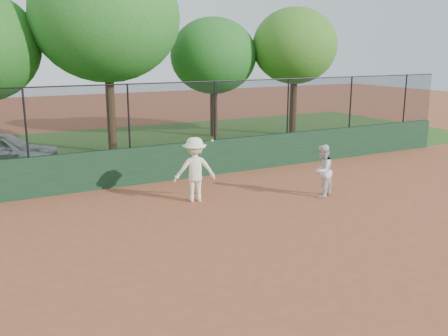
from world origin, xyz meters
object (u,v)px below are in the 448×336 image
tree_3 (214,56)px  tree_4 (295,46)px  tree_2 (106,17)px  parked_car (0,151)px  player_main (195,170)px  player_second (322,171)px

tree_3 → tree_4: size_ratio=0.92×
tree_2 → tree_3: 5.96m
parked_car → tree_2: size_ratio=0.50×
parked_car → player_main: 8.05m
player_second → tree_2: size_ratio=0.19×
tree_4 → tree_2: bearing=179.9°
tree_2 → tree_4: tree_2 is taller
tree_2 → tree_4: size_ratio=1.29×
parked_car → player_main: bearing=-126.1°
tree_2 → tree_3: tree_2 is taller
parked_car → tree_4: tree_4 is taller
parked_car → player_second: size_ratio=2.63×
player_second → player_main: bearing=-49.1°
tree_3 → tree_4: 4.01m
tree_4 → tree_3: bearing=157.5°
player_second → tree_3: 11.44m
tree_3 → tree_4: (3.68, -1.52, 0.46)m
player_second → tree_4: size_ratio=0.25×
player_main → parked_car: bearing=124.1°
player_second → parked_car: bearing=-72.7°
player_second → tree_4: (5.70, 9.29, 3.59)m
player_main → tree_4: bearing=40.9°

